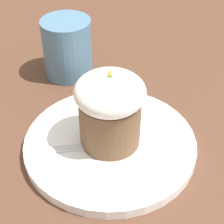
% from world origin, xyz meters
% --- Properties ---
extents(ground_plane, '(4.00, 4.00, 0.00)m').
position_xyz_m(ground_plane, '(0.00, 0.00, 0.00)').
color(ground_plane, '#513323').
extents(dessert_plate, '(0.24, 0.24, 0.01)m').
position_xyz_m(dessert_plate, '(0.00, 0.00, 0.01)').
color(dessert_plate, white).
rests_on(dessert_plate, ground_plane).
extents(carrot_cake, '(0.09, 0.09, 0.11)m').
position_xyz_m(carrot_cake, '(-0.00, -0.00, 0.07)').
color(carrot_cake, brown).
rests_on(carrot_cake, dessert_plate).
extents(spoon, '(0.04, 0.12, 0.01)m').
position_xyz_m(spoon, '(-0.02, 0.02, 0.02)').
color(spoon, silver).
rests_on(spoon, dessert_plate).
extents(coffee_cup, '(0.12, 0.08, 0.10)m').
position_xyz_m(coffee_cup, '(0.19, 0.08, 0.05)').
color(coffee_cup, teal).
rests_on(coffee_cup, ground_plane).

